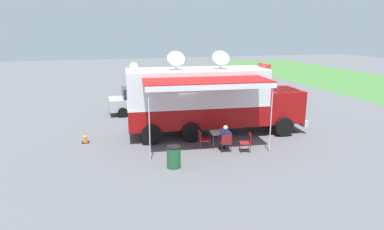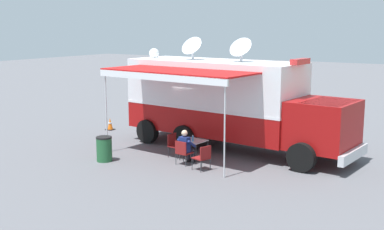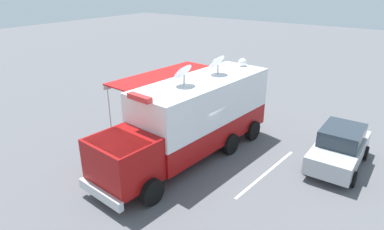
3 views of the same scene
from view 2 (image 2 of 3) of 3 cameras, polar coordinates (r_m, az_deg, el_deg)
name	(u,v)px [view 2 (image 2 of 3)]	position (r m, az deg, el deg)	size (l,w,h in m)	color
ground_plane	(214,146)	(20.40, 2.51, -3.56)	(100.00, 100.00, 0.00)	#5B5B60
lot_stripe	(252,131)	(23.28, 6.98, -1.89)	(0.12, 4.80, 0.01)	silver
command_truck	(229,101)	(19.58, 4.30, 1.65)	(5.37, 9.67, 4.53)	#9E0F0F
folding_table	(194,142)	(18.13, 0.21, -3.12)	(0.87, 0.87, 0.73)	silver
water_bottle	(193,138)	(17.96, 0.09, -2.72)	(0.07, 0.07, 0.22)	#4C99D8
folding_chair_at_table	(183,151)	(17.50, -1.07, -4.16)	(0.52, 0.52, 0.87)	maroon
folding_chair_beside_table	(174,143)	(18.60, -2.04, -3.29)	(0.52, 0.52, 0.87)	maroon
folding_chair_spare_by_truck	(203,156)	(16.82, 1.30, -4.74)	(0.60, 0.60, 0.87)	maroon
seated_responder	(186,146)	(17.61, -0.69, -3.60)	(0.69, 0.59, 1.25)	navy
trash_bin	(104,149)	(18.28, -10.09, -3.87)	(0.57, 0.57, 0.91)	#235B33
traffic_cone	(110,124)	(23.75, -9.42, -1.03)	(0.36, 0.36, 0.58)	black
car_behind_truck	(230,103)	(26.14, 4.37, 1.44)	(2.02, 4.20, 1.76)	#B2B5BA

